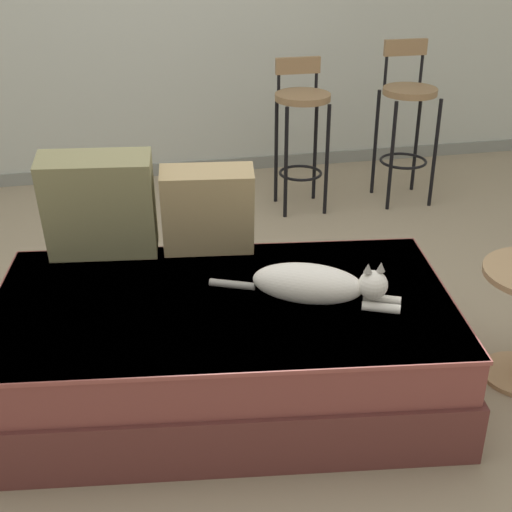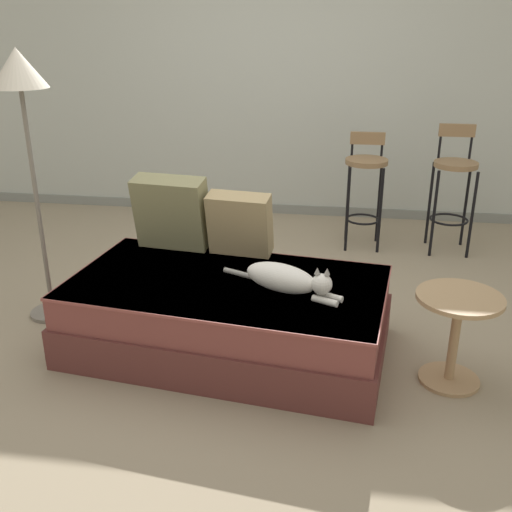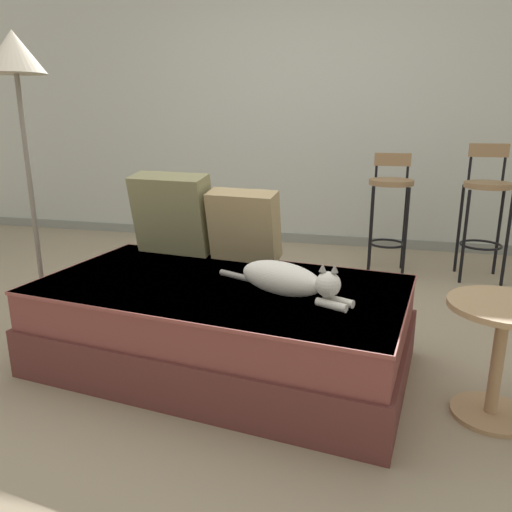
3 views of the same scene
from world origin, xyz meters
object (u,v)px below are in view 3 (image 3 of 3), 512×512
at_px(bar_stool_by_doorway, 486,202).
at_px(side_table, 500,344).
at_px(cat, 287,279).
at_px(bar_stool_near_window, 390,199).
at_px(floor_lamp, 17,81).
at_px(throw_pillow_middle, 244,226).
at_px(couch, 222,324).
at_px(throw_pillow_corner, 173,214).

bearing_deg(bar_stool_by_doorway, side_table, -97.47).
xyz_separation_m(cat, bar_stool_near_window, (0.46, 1.91, 0.08)).
relative_size(bar_stool_by_doorway, floor_lamp, 0.61).
xyz_separation_m(cat, side_table, (0.89, -0.07, -0.18)).
relative_size(cat, bar_stool_near_window, 0.74).
xyz_separation_m(bar_stool_near_window, side_table, (0.43, -1.98, -0.26)).
xyz_separation_m(throw_pillow_middle, cat, (0.33, -0.49, -0.13)).
distance_m(throw_pillow_middle, floor_lamp, 1.45).
distance_m(couch, floor_lamp, 1.71).
bearing_deg(bar_stool_by_doorway, bar_stool_near_window, -179.97).
bearing_deg(floor_lamp, throw_pillow_middle, 6.39).
bearing_deg(throw_pillow_corner, throw_pillow_middle, -7.40).
bearing_deg(throw_pillow_middle, floor_lamp, -173.61).
xyz_separation_m(throw_pillow_corner, cat, (0.78, -0.54, -0.16)).
bearing_deg(bar_stool_near_window, couch, -113.63).
bearing_deg(throw_pillow_middle, cat, -55.53).
relative_size(couch, floor_lamp, 1.15).
xyz_separation_m(couch, throw_pillow_corner, (-0.44, 0.45, 0.45)).
bearing_deg(side_table, floor_lamp, 170.30).
height_order(throw_pillow_corner, side_table, throw_pillow_corner).
distance_m(throw_pillow_middle, bar_stool_by_doorway, 2.06).
height_order(bar_stool_near_window, floor_lamp, floor_lamp).
height_order(cat, floor_lamp, floor_lamp).
distance_m(bar_stool_by_doorway, side_table, 2.02).
bearing_deg(side_table, bar_stool_near_window, 102.32).
relative_size(couch, cat, 2.75).
height_order(throw_pillow_middle, cat, throw_pillow_middle).
bearing_deg(throw_pillow_middle, bar_stool_by_doorway, 43.88).
distance_m(throw_pillow_corner, bar_stool_near_window, 1.85).
bearing_deg(floor_lamp, throw_pillow_corner, 13.96).
distance_m(throw_pillow_middle, bar_stool_near_window, 1.63).
distance_m(couch, bar_stool_near_window, 2.03).
distance_m(couch, throw_pillow_corner, 0.77).
bearing_deg(floor_lamp, couch, -12.00).
bearing_deg(cat, throw_pillow_corner, 145.01).
distance_m(side_table, floor_lamp, 2.70).
bearing_deg(couch, cat, -14.70).
relative_size(couch, bar_stool_by_doorway, 1.86).
bearing_deg(couch, throw_pillow_middle, 89.07).
distance_m(throw_pillow_corner, floor_lamp, 1.08).
bearing_deg(couch, bar_stool_by_doorway, 50.73).
xyz_separation_m(couch, bar_stool_near_window, (0.80, 1.82, 0.37)).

